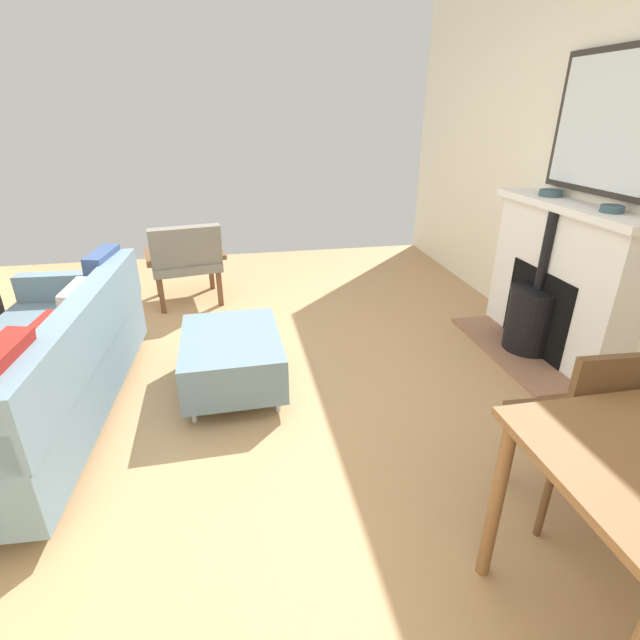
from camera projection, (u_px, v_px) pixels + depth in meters
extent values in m
cube|color=tan|center=(220.00, 381.00, 3.14)|extent=(5.19, 6.04, 0.01)
cube|color=silver|center=(610.00, 157.00, 3.01)|extent=(0.12, 6.04, 2.77)
cube|color=#93664C|center=(508.00, 351.00, 3.49)|extent=(0.34, 1.21, 0.03)
cube|color=white|center=(557.00, 285.00, 3.33)|extent=(0.24, 1.28, 1.05)
cube|color=black|center=(539.00, 311.00, 3.39)|extent=(0.06, 0.70, 0.60)
cylinder|color=black|center=(532.00, 321.00, 3.42)|extent=(0.36, 0.36, 0.45)
cylinder|color=black|center=(539.00, 290.00, 3.32)|extent=(0.38, 0.38, 0.02)
cylinder|color=black|center=(547.00, 252.00, 3.20)|extent=(0.07, 0.07, 0.55)
cube|color=white|center=(571.00, 207.00, 3.10)|extent=(0.29, 1.36, 0.05)
cube|color=#2D2823|center=(607.00, 123.00, 2.91)|extent=(0.04, 0.91, 0.86)
cube|color=silver|center=(604.00, 123.00, 2.90)|extent=(0.01, 0.83, 0.78)
cylinder|color=#334C56|center=(551.00, 193.00, 3.33)|extent=(0.16, 0.16, 0.04)
torus|color=#334C56|center=(551.00, 191.00, 3.32)|extent=(0.16, 0.16, 0.01)
cylinder|color=#334C56|center=(612.00, 209.00, 2.80)|extent=(0.13, 0.13, 0.04)
torus|color=#334C56|center=(613.00, 206.00, 2.80)|extent=(0.13, 0.13, 0.01)
cylinder|color=#B2B2B7|center=(39.00, 352.00, 3.40)|extent=(0.04, 0.04, 0.10)
cylinder|color=#B2B2B7|center=(133.00, 347.00, 3.48)|extent=(0.04, 0.04, 0.10)
cylinder|color=#B2B2B7|center=(46.00, 522.00, 2.00)|extent=(0.04, 0.04, 0.10)
cube|color=slate|center=(32.00, 384.00, 2.61)|extent=(0.93, 1.97, 0.33)
cube|color=slate|center=(86.00, 327.00, 2.52)|extent=(0.24, 1.93, 0.33)
cube|color=slate|center=(76.00, 285.00, 3.32)|extent=(0.79, 0.16, 0.19)
cube|color=#334775|center=(106.00, 279.00, 3.19)|extent=(0.18, 0.41, 0.40)
cube|color=beige|center=(80.00, 314.00, 2.71)|extent=(0.16, 0.35, 0.35)
cube|color=maroon|center=(51.00, 352.00, 2.31)|extent=(0.15, 0.33, 0.32)
cube|color=maroon|center=(5.00, 395.00, 1.88)|extent=(0.18, 0.43, 0.43)
cylinder|color=#B2B2B7|center=(197.00, 361.00, 3.29)|extent=(0.03, 0.03, 0.09)
cylinder|color=#B2B2B7|center=(194.00, 415.00, 2.71)|extent=(0.03, 0.03, 0.09)
cylinder|color=#B2B2B7|center=(266.00, 354.00, 3.38)|extent=(0.03, 0.03, 0.09)
cylinder|color=#B2B2B7|center=(278.00, 405.00, 2.81)|extent=(0.03, 0.03, 0.09)
cube|color=slate|center=(232.00, 356.00, 2.97)|extent=(0.63, 0.82, 0.28)
cube|color=brown|center=(211.00, 272.00, 4.68)|extent=(0.05, 0.05, 0.35)
cube|color=brown|center=(158.00, 278.00, 4.51)|extent=(0.05, 0.05, 0.35)
cube|color=brown|center=(220.00, 288.00, 4.28)|extent=(0.05, 0.05, 0.35)
cube|color=brown|center=(162.00, 295.00, 4.11)|extent=(0.05, 0.05, 0.35)
cube|color=slate|center=(186.00, 263.00, 4.31)|extent=(0.69, 0.66, 0.08)
cube|color=slate|center=(186.00, 247.00, 4.01)|extent=(0.61, 0.24, 0.36)
cube|color=brown|center=(219.00, 250.00, 4.38)|extent=(0.14, 0.53, 0.04)
cube|color=brown|center=(148.00, 257.00, 4.17)|extent=(0.14, 0.53, 0.04)
cube|color=black|center=(1.00, 312.00, 3.23)|extent=(0.04, 0.04, 0.77)
cylinder|color=brown|center=(496.00, 503.00, 1.70)|extent=(0.05, 0.05, 0.72)
cylinder|color=brown|center=(570.00, 440.00, 2.25)|extent=(0.03, 0.03, 0.43)
cylinder|color=brown|center=(507.00, 446.00, 2.21)|extent=(0.03, 0.03, 0.43)
cylinder|color=brown|center=(617.00, 489.00, 1.96)|extent=(0.03, 0.03, 0.43)
cylinder|color=brown|center=(546.00, 497.00, 1.92)|extent=(0.03, 0.03, 0.43)
cube|color=brown|center=(570.00, 426.00, 1.99)|extent=(0.42, 0.42, 0.02)
cube|color=brown|center=(611.00, 405.00, 1.74)|extent=(0.36, 0.06, 0.42)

